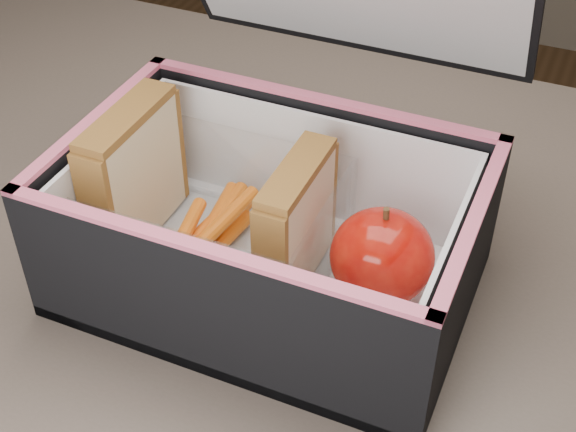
% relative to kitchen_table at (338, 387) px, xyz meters
% --- Properties ---
extents(kitchen_table, '(1.20, 0.80, 0.75)m').
position_rel_kitchen_table_xyz_m(kitchen_table, '(0.00, 0.00, 0.00)').
color(kitchen_table, brown).
rests_on(kitchen_table, ground).
extents(lunch_bag, '(0.29, 0.29, 0.28)m').
position_rel_kitchen_table_xyz_m(lunch_bag, '(-0.06, 0.01, 0.15)').
color(lunch_bag, black).
rests_on(lunch_bag, kitchen_table).
extents(plastic_tub, '(0.18, 0.13, 0.07)m').
position_rel_kitchen_table_xyz_m(plastic_tub, '(-0.11, 0.01, 0.14)').
color(plastic_tub, white).
rests_on(plastic_tub, lunch_bag).
extents(sandwich_left, '(0.03, 0.10, 0.11)m').
position_rel_kitchen_table_xyz_m(sandwich_left, '(-0.17, 0.01, 0.16)').
color(sandwich_left, beige).
rests_on(sandwich_left, plastic_tub).
extents(sandwich_right, '(0.02, 0.09, 0.10)m').
position_rel_kitchen_table_xyz_m(sandwich_right, '(-0.04, 0.01, 0.16)').
color(sandwich_right, beige).
rests_on(sandwich_right, plastic_tub).
extents(carrot_sticks, '(0.04, 0.13, 0.03)m').
position_rel_kitchen_table_xyz_m(carrot_sticks, '(-0.11, 0.00, 0.12)').
color(carrot_sticks, '#CE630B').
rests_on(carrot_sticks, plastic_tub).
extents(paper_napkin, '(0.07, 0.08, 0.01)m').
position_rel_kitchen_table_xyz_m(paper_napkin, '(0.02, 0.01, 0.11)').
color(paper_napkin, white).
rests_on(paper_napkin, lunch_bag).
extents(red_apple, '(0.08, 0.08, 0.08)m').
position_rel_kitchen_table_xyz_m(red_apple, '(0.02, 0.01, 0.15)').
color(red_apple, '#940001').
rests_on(red_apple, paper_napkin).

